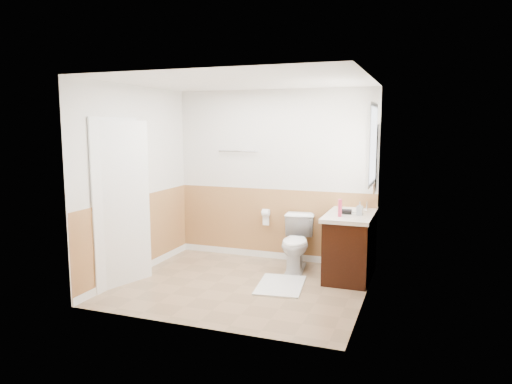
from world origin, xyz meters
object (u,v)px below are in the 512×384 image
at_px(vanity_cabinet, 350,246).
at_px(lotion_bottle, 340,208).
at_px(bath_mat, 281,285).
at_px(soap_dispenser, 360,208).
at_px(toilet, 296,243).

relative_size(vanity_cabinet, lotion_bottle, 5.00).
xyz_separation_m(vanity_cabinet, lotion_bottle, (-0.10, -0.31, 0.56)).
bearing_deg(bath_mat, soap_dispenser, 34.14).
distance_m(lotion_bottle, soap_dispenser, 0.29).
distance_m(bath_mat, vanity_cabinet, 1.10).
height_order(toilet, vanity_cabinet, vanity_cabinet).
distance_m(vanity_cabinet, soap_dispenser, 0.56).
bearing_deg(lotion_bottle, toilet, 151.69).
relative_size(toilet, lotion_bottle, 3.39).
height_order(vanity_cabinet, lotion_bottle, lotion_bottle).
relative_size(bath_mat, soap_dispenser, 4.70).
xyz_separation_m(toilet, lotion_bottle, (0.65, -0.35, 0.59)).
distance_m(vanity_cabinet, lotion_bottle, 0.65).
relative_size(bath_mat, lotion_bottle, 3.64).
distance_m(toilet, lotion_bottle, 0.94).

